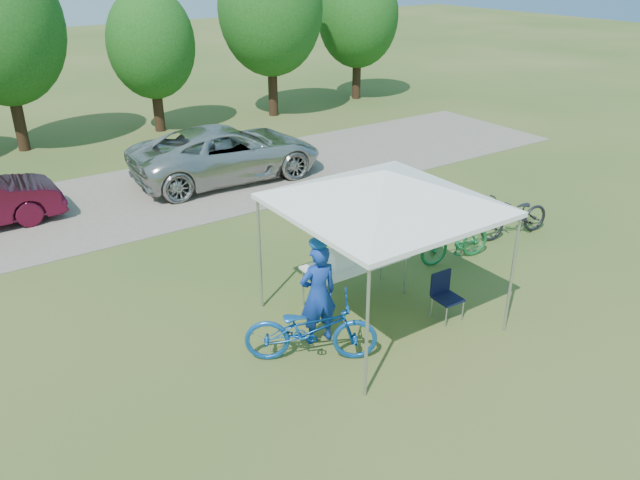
# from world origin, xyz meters

# --- Properties ---
(ground) EXTENTS (100.00, 100.00, 0.00)m
(ground) POSITION_xyz_m (0.00, 0.00, 0.00)
(ground) COLOR #2D5119
(ground) RESTS_ON ground
(gravel_strip) EXTENTS (24.00, 5.00, 0.02)m
(gravel_strip) POSITION_xyz_m (0.00, 8.00, 0.01)
(gravel_strip) COLOR gray
(gravel_strip) RESTS_ON ground
(canopy) EXTENTS (4.53, 4.53, 3.00)m
(canopy) POSITION_xyz_m (0.00, 0.00, 2.65)
(canopy) COLOR #A5A5AA
(canopy) RESTS_ON ground
(treeline) EXTENTS (24.89, 4.28, 6.30)m
(treeline) POSITION_xyz_m (-0.29, 14.05, 3.53)
(treeline) COLOR #382314
(treeline) RESTS_ON ground
(folding_table) EXTENTS (1.92, 0.80, 0.79)m
(folding_table) POSITION_xyz_m (0.04, 0.77, 0.74)
(folding_table) COLOR white
(folding_table) RESTS_ON ground
(folding_chair) EXTENTS (0.45, 0.46, 0.84)m
(folding_chair) POSITION_xyz_m (0.97, -0.57, 0.49)
(folding_chair) COLOR black
(folding_chair) RESTS_ON ground
(cooler) EXTENTS (0.45, 0.31, 0.33)m
(cooler) POSITION_xyz_m (-0.29, 0.77, 0.95)
(cooler) COLOR white
(cooler) RESTS_ON folding_table
(ice_cream_cup) EXTENTS (0.08, 0.08, 0.06)m
(ice_cream_cup) POSITION_xyz_m (0.35, 0.72, 0.82)
(ice_cream_cup) COLOR gold
(ice_cream_cup) RESTS_ON folding_table
(cyclist) EXTENTS (0.69, 0.51, 1.74)m
(cyclist) POSITION_xyz_m (-1.26, 0.05, 0.87)
(cyclist) COLOR navy
(cyclist) RESTS_ON ground
(bike_blue) EXTENTS (2.13, 1.73, 1.09)m
(bike_blue) POSITION_xyz_m (-1.63, -0.30, 0.54)
(bike_blue) COLOR #124D9D
(bike_blue) RESTS_ON ground
(bike_green) EXTENTS (1.74, 0.72, 1.01)m
(bike_green) POSITION_xyz_m (2.70, 0.86, 0.51)
(bike_green) COLOR #197039
(bike_green) RESTS_ON ground
(bike_dark) EXTENTS (1.93, 0.90, 0.97)m
(bike_dark) POSITION_xyz_m (4.69, 0.99, 0.49)
(bike_dark) COLOR black
(bike_dark) RESTS_ON ground
(minivan) EXTENTS (5.42, 2.72, 1.47)m
(minivan) POSITION_xyz_m (1.17, 8.11, 0.76)
(minivan) COLOR #BBBBB6
(minivan) RESTS_ON gravel_strip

